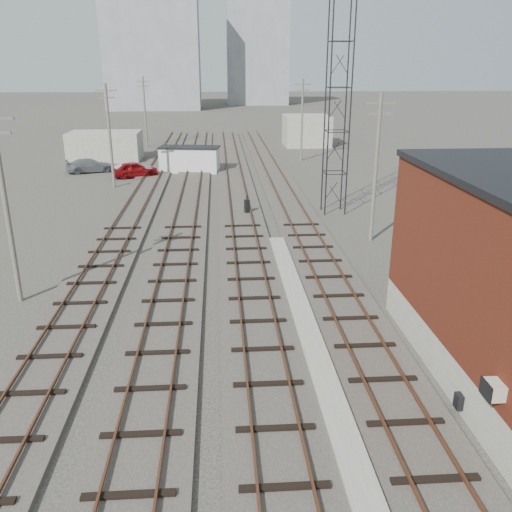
{
  "coord_description": "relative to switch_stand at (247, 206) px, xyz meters",
  "views": [
    {
      "loc": [
        -3.02,
        -4.11,
        10.59
      ],
      "look_at": [
        -1.39,
        19.35,
        2.2
      ],
      "focal_mm": 38.0,
      "sensor_mm": 36.0,
      "label": 1
    }
  ],
  "objects": [
    {
      "name": "track_mid_right",
      "position": [
        -0.5,
        4.42,
        -0.55
      ],
      "size": [
        3.2,
        90.0,
        0.39
      ],
      "color": "#332D28",
      "rests_on": "ground"
    },
    {
      "name": "utility_pole_left_a",
      "position": [
        -11.5,
        -14.58,
        4.14
      ],
      "size": [
        1.8,
        0.24,
        9.0
      ],
      "color": "#595147",
      "rests_on": "ground"
    },
    {
      "name": "utility_pole_right_b",
      "position": [
        7.5,
        23.42,
        4.14
      ],
      "size": [
        1.8,
        0.24,
        9.0
      ],
      "color": "#595147",
      "rests_on": "ground"
    },
    {
      "name": "utility_pole_left_c",
      "position": [
        -11.5,
        35.42,
        4.14
      ],
      "size": [
        1.8,
        0.24,
        9.0
      ],
      "color": "#595147",
      "rests_on": "ground"
    },
    {
      "name": "track_right",
      "position": [
        3.5,
        4.42,
        -0.55
      ],
      "size": [
        3.2,
        90.0,
        0.39
      ],
      "color": "#332D28",
      "rests_on": "ground"
    },
    {
      "name": "utility_pole_left_b",
      "position": [
        -11.5,
        10.42,
        4.14
      ],
      "size": [
        1.8,
        0.24,
        9.0
      ],
      "color": "#595147",
      "rests_on": "ground"
    },
    {
      "name": "lattice_tower",
      "position": [
        6.5,
        0.42,
        6.85
      ],
      "size": [
        1.6,
        1.6,
        15.0
      ],
      "color": "black",
      "rests_on": "ground"
    },
    {
      "name": "track_mid_left",
      "position": [
        -4.5,
        4.42,
        -0.55
      ],
      "size": [
        3.2,
        90.0,
        0.39
      ],
      "color": "#332D28",
      "rests_on": "ground"
    },
    {
      "name": "car_silver",
      "position": [
        -10.35,
        15.15,
        0.04
      ],
      "size": [
        4.37,
        2.04,
        1.39
      ],
      "primitive_type": "imported",
      "rotation": [
        0.0,
        0.0,
        1.71
      ],
      "color": "#A5A8AD",
      "rests_on": "ground"
    },
    {
      "name": "switch_stand",
      "position": [
        0.0,
        0.0,
        0.0
      ],
      "size": [
        0.42,
        0.42,
        1.38
      ],
      "rotation": [
        0.0,
        0.0,
        0.41
      ],
      "color": "black",
      "rests_on": "ground"
    },
    {
      "name": "car_grey",
      "position": [
        -15.19,
        17.78,
        0.04
      ],
      "size": [
        5.18,
        3.45,
        1.39
      ],
      "primitive_type": "imported",
      "rotation": [
        0.0,
        0.0,
        1.91
      ],
      "color": "slate",
      "rests_on": "ground"
    },
    {
      "name": "apartment_right",
      "position": [
        9.0,
        115.42,
        12.35
      ],
      "size": [
        16.0,
        12.0,
        26.0
      ],
      "primitive_type": "cube",
      "color": "gray",
      "rests_on": "ground"
    },
    {
      "name": "platform_curb",
      "position": [
        1.5,
        -20.58,
        -0.52
      ],
      "size": [
        0.9,
        28.0,
        0.26
      ],
      "primitive_type": "cube",
      "color": "gray",
      "rests_on": "ground"
    },
    {
      "name": "ground",
      "position": [
        1.0,
        25.42,
        -0.65
      ],
      "size": [
        320.0,
        320.0,
        0.0
      ],
      "primitive_type": "plane",
      "color": "#282621",
      "rests_on": "ground"
    },
    {
      "name": "car_red",
      "position": [
        -10.21,
        14.84,
        0.11
      ],
      "size": [
        4.8,
        3.01,
        1.52
      ],
      "primitive_type": "imported",
      "rotation": [
        0.0,
        0.0,
        1.86
      ],
      "color": "maroon",
      "rests_on": "ground"
    },
    {
      "name": "shed_right",
      "position": [
        10.0,
        35.42,
        1.35
      ],
      "size": [
        6.0,
        6.0,
        4.0
      ],
      "primitive_type": "cube",
      "color": "gray",
      "rests_on": "ground"
    },
    {
      "name": "shed_left",
      "position": [
        -15.0,
        25.42,
        0.95
      ],
      "size": [
        8.0,
        5.0,
        3.2
      ],
      "primitive_type": "cube",
      "color": "gray",
      "rests_on": "ground"
    },
    {
      "name": "utility_pole_right_a",
      "position": [
        7.5,
        -6.58,
        4.14
      ],
      "size": [
        1.8,
        0.24,
        9.0
      ],
      "color": "#595147",
      "rests_on": "ground"
    },
    {
      "name": "track_left",
      "position": [
        -8.5,
        4.42,
        -0.55
      ],
      "size": [
        3.2,
        90.0,
        0.39
      ],
      "color": "#332D28",
      "rests_on": "ground"
    },
    {
      "name": "apartment_left",
      "position": [
        -17.0,
        100.42,
        14.35
      ],
      "size": [
        22.0,
        14.0,
        30.0
      ],
      "primitive_type": "cube",
      "color": "gray",
      "rests_on": "ground"
    },
    {
      "name": "site_trailer",
      "position": [
        -4.96,
        17.42,
        0.65
      ],
      "size": [
        6.47,
        3.61,
        2.58
      ],
      "rotation": [
        0.0,
        0.0,
        -0.16
      ],
      "color": "silver",
      "rests_on": "ground"
    }
  ]
}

